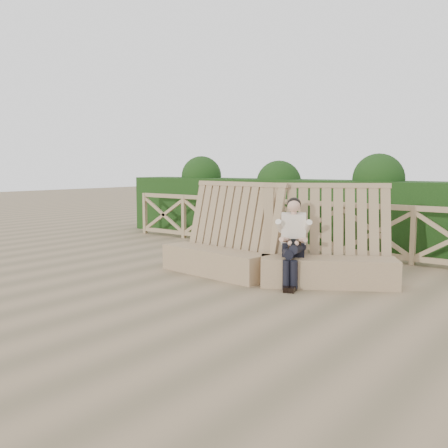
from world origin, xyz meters
The scene contains 5 objects.
ground centered at (0.00, 0.00, 0.00)m, with size 60.00×60.00×0.00m, color brown.
bench centered at (0.72, 0.89, 0.39)m, with size 3.90×1.74×1.57m.
woman centered at (1.21, 0.77, 0.72)m, with size 0.60×0.84×1.34m.
guardrail centered at (0.00, 3.50, 0.55)m, with size 10.10×0.09×1.10m.
hedge centered at (0.00, 4.70, 0.75)m, with size 12.00×1.20×1.50m, color black.
Camera 1 is at (5.01, -5.78, 1.80)m, focal length 40.00 mm.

